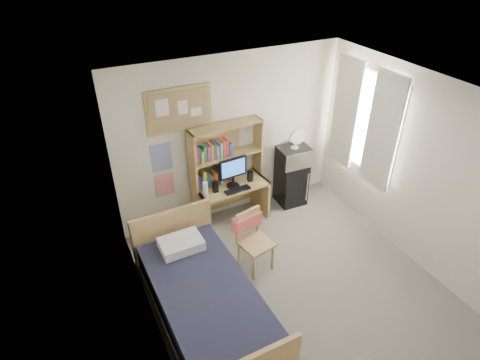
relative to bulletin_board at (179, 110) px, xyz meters
name	(u,v)px	position (x,y,z in m)	size (l,w,h in m)	color
floor	(300,295)	(0.78, -2.08, -1.93)	(3.60, 4.20, 0.02)	gray
ceiling	(323,106)	(0.78, -2.08, 0.68)	(3.60, 4.20, 0.02)	silver
wall_back	(231,139)	(0.78, 0.02, -0.62)	(3.60, 0.04, 2.60)	white
wall_left	(153,265)	(-1.02, -2.08, -0.62)	(0.04, 4.20, 2.60)	white
wall_right	(426,177)	(2.58, -2.08, -0.62)	(0.04, 4.20, 2.60)	white
window_unit	(364,122)	(2.53, -0.88, -0.32)	(0.10, 1.40, 1.70)	white
curtain_left	(382,133)	(2.50, -1.28, -0.32)	(0.04, 0.55, 1.70)	white
curtain_right	(345,112)	(2.50, -0.48, -0.32)	(0.04, 0.55, 1.70)	white
bulletin_board	(179,110)	(0.00, 0.00, 0.00)	(0.94, 0.03, 0.64)	tan
poster_wave	(161,157)	(-0.32, 0.01, -0.67)	(0.30, 0.01, 0.42)	#293BA5
poster_japan	(165,185)	(-0.32, 0.01, -1.14)	(0.28, 0.01, 0.36)	red
desk	(232,202)	(0.64, -0.28, -1.58)	(1.10, 0.55, 0.69)	tan
desk_chair	(256,243)	(0.48, -1.40, -1.48)	(0.44, 0.44, 0.89)	tan
mini_fridge	(291,182)	(1.76, -0.24, -1.54)	(0.44, 0.44, 0.75)	black
bed	(206,305)	(-0.47, -1.94, -1.63)	(1.06, 2.12, 0.58)	#1C1D32
hutch	(226,153)	(0.63, -0.13, -0.76)	(1.14, 0.29, 0.93)	tan
monitor	(233,173)	(0.64, -0.34, -1.00)	(0.44, 0.03, 0.47)	black
keyboard	(238,190)	(0.65, -0.48, -1.22)	(0.40, 0.13, 0.02)	black
speaker_left	(215,187)	(0.34, -0.36, -1.14)	(0.07, 0.07, 0.17)	black
speaker_right	(250,176)	(0.94, -0.32, -1.15)	(0.07, 0.07, 0.17)	black
water_bottle	(206,190)	(0.16, -0.42, -1.11)	(0.07, 0.07, 0.24)	white
hoodie	(247,221)	(0.44, -1.20, -1.23)	(0.42, 0.13, 0.20)	#F76A5E
microwave	(294,156)	(1.76, -0.26, -1.02)	(0.50, 0.38, 0.29)	silver
desk_fan	(295,139)	(1.76, -0.26, -0.72)	(0.25, 0.25, 0.32)	white
pillow	(181,244)	(-0.49, -1.19, -1.27)	(0.53, 0.37, 0.13)	white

